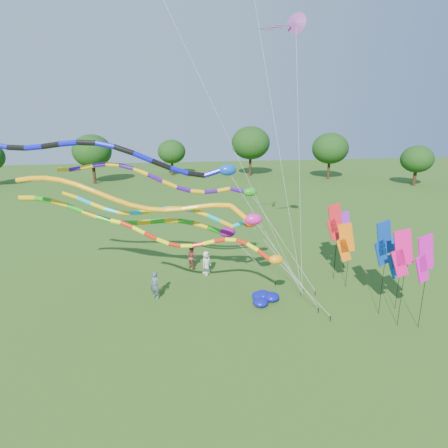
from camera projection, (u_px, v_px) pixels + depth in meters
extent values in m
plane|color=#265115|center=(283.00, 342.00, 17.64)|extent=(160.00, 160.00, 0.00)
cylinder|color=#382314|center=(417.00, 174.00, 61.91)|extent=(0.50, 0.50, 3.05)
ellipsoid|color=#173A0F|center=(420.00, 149.00, 60.84)|extent=(6.45, 6.45, 5.48)
cylinder|color=#382314|center=(328.00, 172.00, 66.80)|extent=(0.50, 0.50, 2.36)
ellipsoid|color=#173A0F|center=(330.00, 154.00, 65.98)|extent=(4.98, 4.98, 4.24)
cylinder|color=#382314|center=(250.00, 166.00, 73.85)|extent=(0.50, 0.50, 2.67)
ellipsoid|color=#173A0F|center=(250.00, 148.00, 72.92)|extent=(5.64, 5.64, 4.80)
cylinder|color=#382314|center=(171.00, 166.00, 72.53)|extent=(0.50, 0.50, 2.99)
ellipsoid|color=#173A0F|center=(171.00, 146.00, 71.49)|extent=(6.32, 6.32, 5.37)
cylinder|color=#382314|center=(93.00, 173.00, 62.61)|extent=(0.50, 0.50, 3.08)
ellipsoid|color=#173A0F|center=(90.00, 149.00, 61.54)|extent=(6.50, 6.50, 5.53)
cylinder|color=black|center=(330.00, 318.00, 19.39)|extent=(0.05, 0.05, 0.30)
cylinder|color=silver|center=(303.00, 288.00, 19.25)|extent=(0.02, 0.02, 4.13)
ellipsoid|color=orange|center=(276.00, 259.00, 19.14)|extent=(0.77, 0.49, 0.49)
cylinder|color=red|center=(264.00, 255.00, 19.30)|extent=(0.22, 0.22, 0.72)
cylinder|color=#FFFE0D|center=(253.00, 247.00, 19.51)|extent=(0.22, 0.22, 0.68)
cylinder|color=red|center=(242.00, 242.00, 19.71)|extent=(0.22, 0.22, 0.63)
cylinder|color=#FFFE0D|center=(231.00, 240.00, 19.89)|extent=(0.22, 0.22, 0.60)
cylinder|color=red|center=(220.00, 240.00, 20.05)|extent=(0.22, 0.22, 0.61)
cylinder|color=#FFFE0D|center=(209.00, 242.00, 20.17)|extent=(0.22, 0.22, 0.63)
cylinder|color=red|center=(198.00, 245.00, 20.22)|extent=(0.22, 0.22, 0.62)
cylinder|color=#FFFE0D|center=(186.00, 246.00, 20.20)|extent=(0.22, 0.22, 0.63)
cylinder|color=red|center=(175.00, 245.00, 20.11)|extent=(0.22, 0.22, 0.65)
cylinder|color=#FFFE0D|center=(163.00, 241.00, 19.99)|extent=(0.22, 0.22, 0.69)
cylinder|color=red|center=(151.00, 236.00, 19.86)|extent=(0.22, 0.22, 0.71)
cylinder|color=#FFFE0D|center=(139.00, 230.00, 19.76)|extent=(0.22, 0.22, 0.69)
cylinder|color=red|center=(127.00, 225.00, 19.73)|extent=(0.22, 0.22, 0.64)
cylinder|color=#FFFE0D|center=(116.00, 222.00, 19.79)|extent=(0.22, 0.22, 0.61)
cylinder|color=black|center=(318.00, 310.00, 20.23)|extent=(0.05, 0.05, 0.30)
cylinder|color=silver|center=(287.00, 265.00, 19.70)|extent=(0.02, 0.02, 6.07)
ellipsoid|color=#E51995|center=(254.00, 219.00, 19.21)|extent=(0.92, 0.59, 0.59)
cylinder|color=#FF9C0D|center=(239.00, 212.00, 19.45)|extent=(0.27, 0.27, 1.16)
cylinder|color=#FAA00C|center=(223.00, 205.00, 19.71)|extent=(0.27, 0.27, 0.86)
cylinder|color=#FF9C0D|center=(207.00, 206.00, 19.80)|extent=(0.27, 0.27, 0.87)
cylinder|color=#FAA00C|center=(190.00, 208.00, 19.83)|extent=(0.27, 0.27, 0.88)
cylinder|color=#FF9C0D|center=(174.00, 210.00, 19.80)|extent=(0.27, 0.27, 0.88)
cylinder|color=#FAA00C|center=(157.00, 210.00, 19.70)|extent=(0.27, 0.27, 0.89)
cylinder|color=#FF9C0D|center=(140.00, 207.00, 19.55)|extent=(0.27, 0.27, 0.91)
cylinder|color=#FAA00C|center=(122.00, 202.00, 19.37)|extent=(0.27, 0.27, 0.95)
cylinder|color=#FF9C0D|center=(104.00, 195.00, 19.20)|extent=(0.27, 0.27, 0.96)
cylinder|color=#FAA00C|center=(86.00, 188.00, 19.08)|extent=(0.27, 0.27, 0.93)
cylinder|color=#FF9C0D|center=(69.00, 183.00, 19.03)|extent=(0.27, 0.27, 0.89)
cylinder|color=#FAA00C|center=(53.00, 179.00, 19.09)|extent=(0.27, 0.27, 0.87)
cylinder|color=#FF9C0D|center=(38.00, 178.00, 19.25)|extent=(0.27, 0.27, 0.87)
cylinder|color=#FAA00C|center=(24.00, 179.00, 19.50)|extent=(0.27, 0.27, 0.89)
cylinder|color=black|center=(315.00, 293.00, 22.23)|extent=(0.05, 0.05, 0.30)
cylinder|color=silver|center=(284.00, 243.00, 21.42)|extent=(0.02, 0.02, 7.19)
ellipsoid|color=#208F1A|center=(250.00, 192.00, 20.65)|extent=(0.78, 0.50, 0.50)
cylinder|color=#3C0C8D|center=(237.00, 190.00, 20.86)|extent=(0.23, 0.23, 0.87)
cylinder|color=#FFAE0D|center=(224.00, 190.00, 21.03)|extent=(0.23, 0.23, 0.76)
cylinder|color=#3C0C8D|center=(211.00, 192.00, 20.91)|extent=(0.23, 0.23, 0.76)
cylinder|color=#FFAE0D|center=(197.00, 192.00, 20.73)|extent=(0.23, 0.23, 0.77)
cylinder|color=#3C0C8D|center=(183.00, 189.00, 20.51)|extent=(0.23, 0.23, 0.80)
cylinder|color=#FFAE0D|center=(169.00, 184.00, 20.27)|extent=(0.23, 0.23, 0.83)
cylinder|color=#3C0C8D|center=(155.00, 178.00, 20.05)|extent=(0.23, 0.23, 0.83)
cylinder|color=#FFAE0D|center=(141.00, 172.00, 19.90)|extent=(0.23, 0.23, 0.80)
cylinder|color=#3C0C8D|center=(127.00, 167.00, 19.83)|extent=(0.23, 0.23, 0.76)
cylinder|color=#FFAE0D|center=(113.00, 165.00, 19.87)|extent=(0.23, 0.23, 0.74)
cylinder|color=#3C0C8D|center=(100.00, 165.00, 20.00)|extent=(0.23, 0.23, 0.76)
cylinder|color=#FFAE0D|center=(88.00, 167.00, 20.21)|extent=(0.23, 0.23, 0.77)
cylinder|color=#3C0C8D|center=(76.00, 169.00, 20.44)|extent=(0.23, 0.23, 0.77)
cylinder|color=#FFAE0D|center=(64.00, 170.00, 20.65)|extent=(0.23, 0.23, 0.76)
cylinder|color=black|center=(301.00, 293.00, 22.29)|extent=(0.05, 0.05, 0.30)
cylinder|color=silver|center=(266.00, 234.00, 21.04)|extent=(0.02, 0.02, 8.50)
ellipsoid|color=#0C3FB5|center=(228.00, 170.00, 19.82)|extent=(0.95, 0.61, 0.61)
cylinder|color=#0C0ECD|center=(213.00, 173.00, 19.79)|extent=(0.28, 0.28, 0.93)
cylinder|color=black|center=(196.00, 174.00, 19.64)|extent=(0.28, 0.28, 0.92)
cylinder|color=#0C0ECD|center=(179.00, 171.00, 19.30)|extent=(0.28, 0.28, 0.95)
cylinder|color=black|center=(161.00, 164.00, 18.96)|extent=(0.28, 0.28, 0.98)
cylinder|color=#0C0ECD|center=(143.00, 157.00, 18.65)|extent=(0.28, 0.28, 0.97)
cylinder|color=black|center=(124.00, 150.00, 18.42)|extent=(0.28, 0.28, 0.94)
cylinder|color=#0C0ECD|center=(105.00, 145.00, 18.28)|extent=(0.28, 0.28, 0.91)
cylinder|color=black|center=(87.00, 143.00, 18.24)|extent=(0.28, 0.28, 0.90)
cylinder|color=#0C0ECD|center=(69.00, 143.00, 18.28)|extent=(0.28, 0.28, 0.91)
cylinder|color=black|center=(51.00, 145.00, 18.39)|extent=(0.28, 0.28, 0.92)
cylinder|color=#0C0ECD|center=(34.00, 147.00, 18.50)|extent=(0.28, 0.28, 0.91)
cylinder|color=black|center=(17.00, 148.00, 18.58)|extent=(0.28, 0.28, 0.90)
cylinder|color=black|center=(303.00, 289.00, 22.75)|extent=(0.05, 0.05, 0.30)
cylinder|color=silver|center=(277.00, 256.00, 22.00)|extent=(0.02, 0.02, 5.35)
ellipsoid|color=red|center=(250.00, 223.00, 21.28)|extent=(0.82, 0.53, 0.53)
cylinder|color=#0CC2D5|center=(238.00, 225.00, 21.03)|extent=(0.24, 0.24, 0.82)
cylinder|color=yellow|center=(226.00, 224.00, 20.68)|extent=(0.24, 0.24, 0.80)
cylinder|color=#0CC2D5|center=(214.00, 218.00, 20.45)|extent=(0.24, 0.24, 0.79)
cylinder|color=yellow|center=(201.00, 213.00, 20.29)|extent=(0.24, 0.24, 0.75)
cylinder|color=#0CC2D5|center=(187.00, 210.00, 20.23)|extent=(0.24, 0.24, 0.72)
cylinder|color=yellow|center=(174.00, 208.00, 20.27)|extent=(0.24, 0.24, 0.72)
cylinder|color=#0CC2D5|center=(161.00, 209.00, 20.38)|extent=(0.24, 0.24, 0.74)
cylinder|color=yellow|center=(149.00, 211.00, 20.53)|extent=(0.24, 0.24, 0.75)
cylinder|color=#0CC2D5|center=(136.00, 213.00, 20.67)|extent=(0.24, 0.24, 0.73)
cylinder|color=yellow|center=(124.00, 213.00, 20.77)|extent=(0.24, 0.24, 0.72)
cylinder|color=#0CC2D5|center=(111.00, 211.00, 20.79)|extent=(0.24, 0.24, 0.74)
cylinder|color=yellow|center=(98.00, 206.00, 20.71)|extent=(0.24, 0.24, 0.77)
cylinder|color=#0CC2D5|center=(84.00, 201.00, 20.54)|extent=(0.24, 0.24, 0.79)
cylinder|color=yellow|center=(70.00, 195.00, 20.31)|extent=(0.24, 0.24, 0.78)
cylinder|color=black|center=(276.00, 284.00, 23.51)|extent=(0.05, 0.05, 0.30)
cylinder|color=silver|center=(252.00, 258.00, 22.97)|extent=(0.02, 0.02, 4.50)
ellipsoid|color=#850C73|center=(227.00, 232.00, 22.48)|extent=(1.02, 0.65, 0.65)
cylinder|color=#22A315|center=(215.00, 230.00, 22.13)|extent=(0.30, 0.30, 1.10)
cylinder|color=#DFB00B|center=(200.00, 225.00, 21.77)|extent=(0.30, 0.30, 0.87)
cylinder|color=#22A315|center=(186.00, 222.00, 21.78)|extent=(0.30, 0.30, 0.85)
cylinder|color=#DFB00B|center=(172.00, 221.00, 21.88)|extent=(0.30, 0.30, 0.85)
cylinder|color=#22A315|center=(158.00, 221.00, 22.05)|extent=(0.30, 0.30, 0.86)
cylinder|color=#DFB00B|center=(145.00, 222.00, 22.23)|extent=(0.30, 0.30, 0.86)
cylinder|color=#22A315|center=(131.00, 223.00, 22.40)|extent=(0.30, 0.30, 0.85)
cylinder|color=#DFB00B|center=(118.00, 222.00, 22.50)|extent=(0.30, 0.30, 0.85)
cylinder|color=#22A315|center=(104.00, 219.00, 22.51)|extent=(0.30, 0.30, 0.87)
cylinder|color=#DFB00B|center=(90.00, 214.00, 22.42)|extent=(0.30, 0.30, 0.90)
cylinder|color=#22A315|center=(75.00, 209.00, 22.25)|extent=(0.30, 0.30, 0.92)
cylinder|color=#DFB00B|center=(59.00, 203.00, 22.02)|extent=(0.30, 0.30, 0.90)
cylinder|color=#22A315|center=(43.00, 199.00, 21.77)|extent=(0.30, 0.30, 0.87)
cylinder|color=#DFB00B|center=(27.00, 198.00, 21.53)|extent=(0.30, 0.30, 0.86)
cylinder|color=black|center=(302.00, 297.00, 21.81)|extent=(0.04, 0.04, 0.30)
cylinder|color=silver|center=(276.00, 132.00, 20.04)|extent=(0.01, 0.01, 18.74)
cylinder|color=black|center=(302.00, 297.00, 21.81)|extent=(0.04, 0.04, 0.30)
cylinder|color=silver|center=(209.00, 97.00, 16.91)|extent=(0.01, 0.01, 24.31)
cylinder|color=black|center=(302.00, 297.00, 21.81)|extent=(0.04, 0.04, 0.30)
cylinder|color=silver|center=(299.00, 160.00, 21.53)|extent=(0.01, 0.01, 15.60)
cone|color=purple|center=(296.00, 23.00, 21.30)|extent=(1.61, 1.61, 1.33)
cube|color=purple|center=(284.00, 25.00, 21.22)|extent=(0.90, 0.12, 0.04)
cube|color=purple|center=(275.00, 27.00, 21.17)|extent=(0.90, 0.12, 0.04)
cube|color=purple|center=(265.00, 29.00, 21.11)|extent=(0.90, 0.12, 0.04)
cylinder|color=black|center=(336.00, 244.00, 24.01)|extent=(0.02, 0.02, 4.76)
cube|color=red|center=(335.00, 218.00, 23.50)|extent=(1.16, 0.10, 1.93)
cube|color=red|center=(333.00, 230.00, 23.70)|extent=(1.01, 0.10, 1.51)
cylinder|color=black|center=(425.00, 285.00, 18.26)|extent=(0.02, 0.02, 4.59)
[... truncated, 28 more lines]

